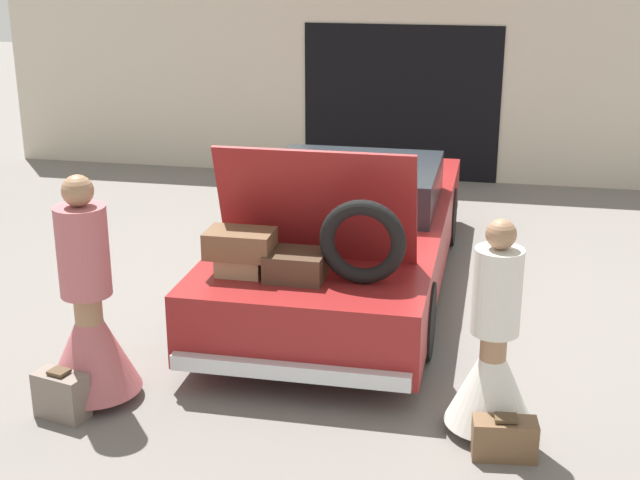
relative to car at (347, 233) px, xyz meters
The scene contains 7 objects.
ground_plane 0.56m from the car, 84.19° to the left, with size 40.00×40.00×0.00m, color slate.
garage_wall_back 4.53m from the car, 89.99° to the left, with size 12.00×0.14×2.80m.
car is the anchor object (origin of this frame).
person_left 3.05m from the car, 118.84° to the right, with size 0.71×0.71×1.75m.
person_right 2.95m from the car, 60.03° to the right, with size 0.63×0.63×1.57m.
suitcase_beside_left_person 3.40m from the car, 117.90° to the right, with size 0.42×0.29×0.38m.
suitcase_beside_right_person 3.31m from the car, 61.17° to the right, with size 0.45×0.24×0.31m.
Camera 1 is at (1.43, -8.26, 3.31)m, focal length 50.00 mm.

